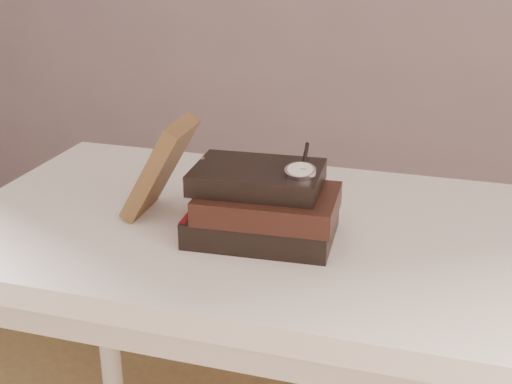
% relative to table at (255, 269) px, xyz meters
% --- Properties ---
extents(table, '(1.00, 0.60, 0.75)m').
position_rel_table_xyz_m(table, '(0.00, 0.00, 0.00)').
color(table, white).
rests_on(table, ground).
extents(book_stack, '(0.24, 0.17, 0.11)m').
position_rel_table_xyz_m(book_stack, '(0.03, -0.05, 0.15)').
color(book_stack, black).
rests_on(book_stack, table).
extents(journal, '(0.11, 0.11, 0.17)m').
position_rel_table_xyz_m(journal, '(-0.16, -0.02, 0.18)').
color(journal, '#49321C').
rests_on(journal, table).
extents(pocket_watch, '(0.05, 0.15, 0.02)m').
position_rel_table_xyz_m(pocket_watch, '(0.09, -0.06, 0.21)').
color(pocket_watch, silver).
rests_on(pocket_watch, book_stack).
extents(eyeglasses, '(0.10, 0.11, 0.05)m').
position_rel_table_xyz_m(eyeglasses, '(-0.06, 0.02, 0.16)').
color(eyeglasses, silver).
rests_on(eyeglasses, book_stack).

